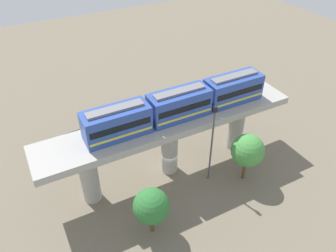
{
  "coord_description": "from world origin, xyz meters",
  "views": [
    {
      "loc": [
        -25.2,
        13.39,
        27.84
      ],
      "look_at": [
        2.5,
        -1.13,
        4.42
      ],
      "focal_mm": 35.4,
      "sensor_mm": 36.0,
      "label": 1
    }
  ],
  "objects": [
    {
      "name": "train",
      "position": [
        0.0,
        -1.13,
        8.89
      ],
      "size": [
        2.64,
        20.5,
        3.24
      ],
      "color": "#2D4CA5",
      "rests_on": "viaduct"
    },
    {
      "name": "ground_plane",
      "position": [
        0.0,
        0.0,
        0.0
      ],
      "size": [
        120.0,
        120.0,
        0.0
      ],
      "primitive_type": "plane",
      "color": "#706654"
    },
    {
      "name": "tree_mid_lot",
      "position": [
        -5.14,
        -6.91,
        4.13
      ],
      "size": [
        3.69,
        3.69,
        5.99
      ],
      "color": "brown",
      "rests_on": "ground"
    },
    {
      "name": "parked_car_red",
      "position": [
        12.14,
        1.96,
        0.74
      ],
      "size": [
        2.04,
        4.3,
        1.76
      ],
      "rotation": [
        0.0,
        0.0,
        0.06
      ],
      "color": "red",
      "rests_on": "ground"
    },
    {
      "name": "viaduct",
      "position": [
        0.0,
        0.0,
        5.59
      ],
      "size": [
        5.2,
        28.85,
        7.36
      ],
      "color": "#A8A59E",
      "rests_on": "ground"
    },
    {
      "name": "parked_car_blue",
      "position": [
        9.48,
        8.69,
        0.74
      ],
      "size": [
        2.11,
        4.32,
        1.76
      ],
      "rotation": [
        0.0,
        0.0,
        0.07
      ],
      "color": "#284CB7",
      "rests_on": "ground"
    },
    {
      "name": "signal_post",
      "position": [
        -3.4,
        -3.29,
        5.5
      ],
      "size": [
        0.44,
        0.28,
        9.96
      ],
      "color": "#4C4C51",
      "rests_on": "ground"
    },
    {
      "name": "tree_near_viaduct",
      "position": [
        -6.79,
        5.48,
        3.63
      ],
      "size": [
        3.44,
        3.44,
        5.37
      ],
      "color": "brown",
      "rests_on": "ground"
    }
  ]
}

